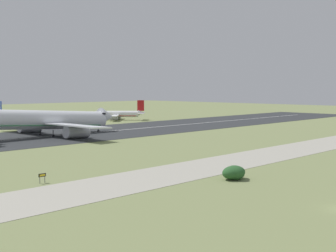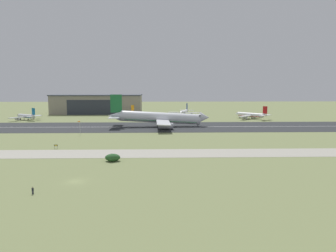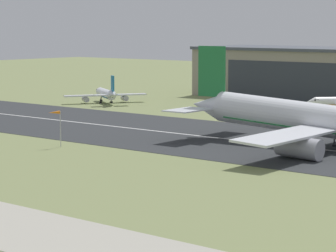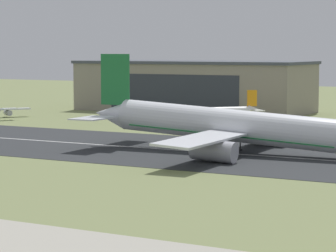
% 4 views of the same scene
% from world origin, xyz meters
% --- Properties ---
extents(ground_plane, '(644.53, 644.53, 0.00)m').
position_xyz_m(ground_plane, '(0.00, 52.36, 0.00)').
color(ground_plane, '#7A8451').
extents(runway_strip, '(404.53, 44.92, 0.06)m').
position_xyz_m(runway_strip, '(0.00, 104.72, 0.03)').
color(runway_strip, '#2B2D30').
rests_on(runway_strip, ground_plane).
extents(runway_centreline, '(364.08, 0.70, 0.01)m').
position_xyz_m(runway_centreline, '(0.00, 104.72, 0.07)').
color(runway_centreline, silver).
rests_on(runway_centreline, runway_strip).
extents(taxiway_road, '(303.40, 14.20, 0.05)m').
position_xyz_m(taxiway_road, '(0.00, 33.03, 0.03)').
color(taxiway_road, '#A8A393').
rests_on(taxiway_road, ground_plane).
extents(hangar_building, '(72.89, 28.94, 15.72)m').
position_xyz_m(hangar_building, '(-30.19, 193.25, 7.88)').
color(hangar_building, gray).
rests_on(hangar_building, ground_plane).
extents(airplane_landing, '(58.11, 54.45, 18.36)m').
position_xyz_m(airplane_landing, '(21.35, 105.98, 5.01)').
color(airplane_landing, silver).
rests_on(airplane_landing, ground_plane).
extents(airplane_parked_west, '(19.72, 21.86, 8.47)m').
position_xyz_m(airplane_parked_west, '(-68.85, 142.29, 2.63)').
color(airplane_parked_west, silver).
rests_on(airplane_parked_west, ground_plane).
extents(airplane_parked_centre, '(16.90, 16.85, 8.60)m').
position_xyz_m(airplane_parked_centre, '(-3.78, 160.90, 2.94)').
color(airplane_parked_centre, white).
rests_on(airplane_parked_centre, ground_plane).
extents(airplane_parked_east, '(23.17, 23.68, 9.39)m').
position_xyz_m(airplane_parked_east, '(84.76, 145.27, 2.83)').
color(airplane_parked_east, white).
rests_on(airplane_parked_east, ground_plane).
extents(airplane_parked_far_east, '(23.46, 24.27, 9.16)m').
position_xyz_m(airplane_parked_far_east, '(39.98, 168.58, 3.05)').
color(airplane_parked_far_east, white).
rests_on(airplane_parked_far_east, ground_plane).
extents(shrub_clump, '(4.79, 3.75, 2.43)m').
position_xyz_m(shrub_clump, '(6.12, 21.68, 1.18)').
color(shrub_clump, '#285628').
rests_on(shrub_clump, ground_plane).
extents(windsock_pole, '(1.38, 2.30, 6.77)m').
position_xyz_m(windsock_pole, '(-17.53, 76.00, 6.01)').
color(windsock_pole, '#B7B7BC').
rests_on(windsock_pole, ground_plane).
extents(runway_sign, '(1.31, 0.13, 1.60)m').
position_xyz_m(runway_sign, '(-17.94, 42.32, 1.18)').
color(runway_sign, '#4C4C51').
rests_on(runway_sign, ground_plane).
extents(spectator_left, '(0.40, 0.24, 1.63)m').
position_xyz_m(spectator_left, '(-7.09, -9.06, 0.84)').
color(spectator_left, '#282B38').
rests_on(spectator_left, ground_plane).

